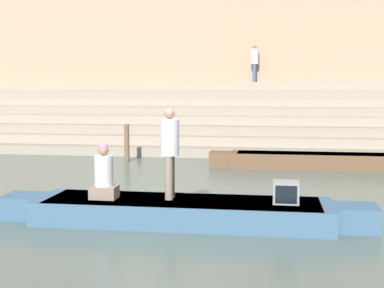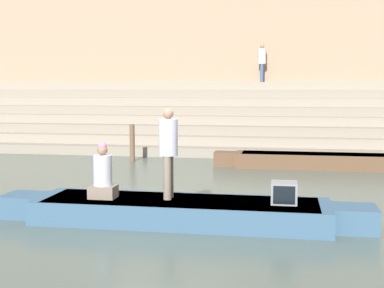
{
  "view_description": "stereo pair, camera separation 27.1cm",
  "coord_description": "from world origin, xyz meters",
  "px_view_note": "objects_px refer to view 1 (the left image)",
  "views": [
    {
      "loc": [
        2.16,
        -10.39,
        2.49
      ],
      "look_at": [
        0.55,
        0.24,
        1.33
      ],
      "focal_mm": 50.0,
      "sensor_mm": 36.0,
      "label": 1
    },
    {
      "loc": [
        2.43,
        -10.35,
        2.49
      ],
      "look_at": [
        0.55,
        0.24,
        1.33
      ],
      "focal_mm": 50.0,
      "sensor_mm": 36.0,
      "label": 2
    }
  ],
  "objects_px": {
    "moored_boat_shore": "(311,160)",
    "person_on_steps": "(255,61)",
    "person_standing": "(170,147)",
    "person_rowing": "(104,176)",
    "tv_set": "(286,192)",
    "rowboat_main": "(182,211)",
    "mooring_post": "(127,143)"
  },
  "relations": [
    {
      "from": "person_rowing",
      "to": "tv_set",
      "type": "bearing_deg",
      "value": 11.23
    },
    {
      "from": "tv_set",
      "to": "mooring_post",
      "type": "bearing_deg",
      "value": 126.2
    },
    {
      "from": "person_standing",
      "to": "person_rowing",
      "type": "distance_m",
      "value": 1.33
    },
    {
      "from": "person_standing",
      "to": "moored_boat_shore",
      "type": "height_order",
      "value": "person_standing"
    },
    {
      "from": "person_rowing",
      "to": "mooring_post",
      "type": "bearing_deg",
      "value": 112.11
    },
    {
      "from": "moored_boat_shore",
      "to": "person_on_steps",
      "type": "height_order",
      "value": "person_on_steps"
    },
    {
      "from": "moored_boat_shore",
      "to": "tv_set",
      "type": "bearing_deg",
      "value": -95.24
    },
    {
      "from": "rowboat_main",
      "to": "moored_boat_shore",
      "type": "relative_size",
      "value": 1.11
    },
    {
      "from": "person_standing",
      "to": "person_rowing",
      "type": "bearing_deg",
      "value": 172.83
    },
    {
      "from": "rowboat_main",
      "to": "person_on_steps",
      "type": "distance_m",
      "value": 14.59
    },
    {
      "from": "person_rowing",
      "to": "moored_boat_shore",
      "type": "height_order",
      "value": "person_rowing"
    },
    {
      "from": "person_standing",
      "to": "tv_set",
      "type": "xyz_separation_m",
      "value": [
        2.1,
        -0.07,
        -0.76
      ]
    },
    {
      "from": "tv_set",
      "to": "person_standing",
      "type": "bearing_deg",
      "value": -179.13
    },
    {
      "from": "person_on_steps",
      "to": "mooring_post",
      "type": "bearing_deg",
      "value": -94.59
    },
    {
      "from": "rowboat_main",
      "to": "tv_set",
      "type": "distance_m",
      "value": 1.9
    },
    {
      "from": "moored_boat_shore",
      "to": "rowboat_main",
      "type": "bearing_deg",
      "value": -109.13
    },
    {
      "from": "rowboat_main",
      "to": "person_on_steps",
      "type": "relative_size",
      "value": 4.25
    },
    {
      "from": "person_rowing",
      "to": "mooring_post",
      "type": "xyz_separation_m",
      "value": [
        -1.72,
        7.72,
        -0.22
      ]
    },
    {
      "from": "rowboat_main",
      "to": "mooring_post",
      "type": "relative_size",
      "value": 5.55
    },
    {
      "from": "person_on_steps",
      "to": "moored_boat_shore",
      "type": "bearing_deg",
      "value": -47.46
    },
    {
      "from": "mooring_post",
      "to": "rowboat_main",
      "type": "bearing_deg",
      "value": -67.51
    },
    {
      "from": "rowboat_main",
      "to": "person_standing",
      "type": "distance_m",
      "value": 1.18
    },
    {
      "from": "rowboat_main",
      "to": "person_rowing",
      "type": "bearing_deg",
      "value": -174.3
    },
    {
      "from": "tv_set",
      "to": "person_on_steps",
      "type": "distance_m",
      "value": 14.5
    },
    {
      "from": "person_standing",
      "to": "person_on_steps",
      "type": "bearing_deg",
      "value": 70.78
    },
    {
      "from": "person_standing",
      "to": "moored_boat_shore",
      "type": "bearing_deg",
      "value": 51.82
    },
    {
      "from": "rowboat_main",
      "to": "tv_set",
      "type": "height_order",
      "value": "tv_set"
    },
    {
      "from": "person_standing",
      "to": "mooring_post",
      "type": "bearing_deg",
      "value": 96.09
    },
    {
      "from": "person_standing",
      "to": "person_on_steps",
      "type": "xyz_separation_m",
      "value": [
        1.03,
        14.08,
        2.23
      ]
    },
    {
      "from": "person_rowing",
      "to": "tv_set",
      "type": "height_order",
      "value": "person_rowing"
    },
    {
      "from": "rowboat_main",
      "to": "tv_set",
      "type": "xyz_separation_m",
      "value": [
        1.86,
        0.01,
        0.39
      ]
    },
    {
      "from": "mooring_post",
      "to": "person_on_steps",
      "type": "distance_m",
      "value": 8.19
    }
  ]
}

